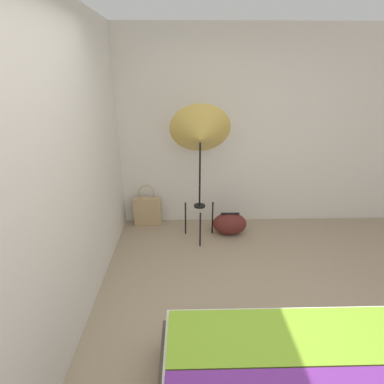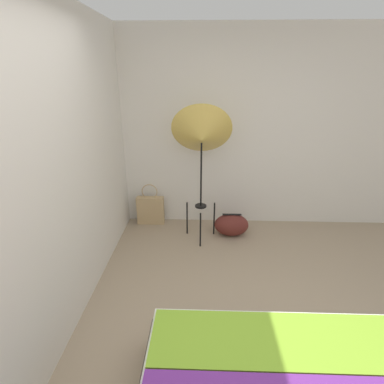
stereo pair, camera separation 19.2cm
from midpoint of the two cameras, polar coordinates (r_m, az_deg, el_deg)
The scene contains 6 objects.
ground_plane at distance 2.64m, azimuth 9.57°, elevation -29.18°, with size 14.00×14.00×0.00m, color gray.
wall_back at distance 4.08m, azimuth 4.66°, elevation 11.39°, with size 8.00×0.05×2.60m.
wall_side_left at distance 2.90m, azimuth -21.64°, elevation 5.52°, with size 0.05×8.00×2.60m.
photo_umbrella at distance 3.53m, azimuth -0.00°, elevation 10.69°, with size 0.72×0.54×1.73m.
tote_bag at distance 4.31m, azimuth -9.74°, elevation -3.56°, with size 0.38×0.11×0.60m.
duffel_bag at distance 4.05m, azimuth 5.83°, elevation -6.04°, with size 0.45×0.30×0.30m.
Camera 1 is at (-0.52, -1.62, 2.04)m, focal length 28.00 mm.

